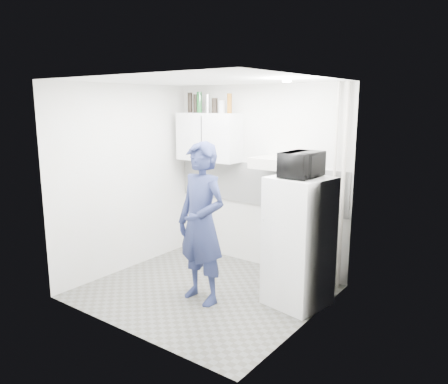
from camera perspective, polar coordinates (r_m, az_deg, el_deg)
The scene contains 24 objects.
floor at distance 5.68m, azimuth -2.70°, elevation -12.83°, with size 2.80×2.80×0.00m, color #585855.
ceiling at distance 5.18m, azimuth -2.97°, elevation 14.39°, with size 2.80×2.80×0.00m, color white.
wall_back at distance 6.27m, azimuth 4.44°, elevation 1.95°, with size 2.80×2.80×0.00m, color beige.
wall_left at distance 6.25m, azimuth -12.81°, elevation 1.65°, with size 2.60×2.60×0.00m, color beige.
wall_right at distance 4.54m, azimuth 10.98°, elevation -1.94°, with size 2.60×2.60×0.00m, color beige.
person at distance 5.13m, azimuth -2.96°, elevation -4.13°, with size 0.70×0.46×1.91m, color navy.
stove at distance 5.98m, azimuth 8.31°, elevation -7.87°, with size 0.46×0.46×0.73m, color beige.
fridge at distance 5.17m, azimuth 9.75°, elevation -6.44°, with size 0.63×0.63×1.52m, color white.
stove_top at distance 5.87m, azimuth 8.42°, elevation -4.36°, with size 0.44×0.44×0.03m, color black.
saucepan at distance 5.90m, azimuth 8.41°, elevation -3.60°, with size 0.19×0.19×0.10m, color silver.
microwave at distance 4.96m, azimuth 10.11°, elevation 3.55°, with size 0.35×0.52×0.29m, color black.
bottle_a at distance 6.71m, azimuth -4.46°, elevation 11.56°, with size 0.07×0.07×0.30m, color black.
bottle_b at distance 6.64m, azimuth -3.71°, elevation 11.45°, with size 0.07×0.07×0.27m, color black.
bottle_c at distance 6.59m, azimuth -3.23°, elevation 11.61°, with size 0.07×0.07×0.31m, color #144C1E.
bottle_d at distance 6.50m, azimuth -2.17°, elevation 11.44°, with size 0.06×0.06×0.26m, color silver.
canister_a at distance 6.41m, azimuth -1.22°, elevation 11.23°, with size 0.09×0.09×0.21m, color black.
canister_b at distance 6.33m, azimuth -0.28°, elevation 11.07°, with size 0.09×0.09×0.18m, color #B2B7BC.
bottle_e at distance 6.25m, azimuth 0.72°, elevation 11.50°, with size 0.07×0.07×0.28m, color brown.
upper_cabinet at distance 6.50m, azimuth -1.96°, elevation 7.19°, with size 1.00×0.35×0.70m, color white.
range_hood at distance 5.79m, azimuth 6.93°, elevation 3.80°, with size 0.60×0.50×0.14m, color beige.
backsplash at distance 6.28m, azimuth 4.35°, elevation 1.03°, with size 2.74×0.03×0.60m, color white.
pipe_a at distance 5.63m, azimuth 15.26°, elevation 0.46°, with size 0.05×0.05×2.60m, color beige.
pipe_b at distance 5.67m, azimuth 14.13°, elevation 0.60°, with size 0.04×0.04×2.60m, color beige.
ceiling_spot_fixture at distance 4.78m, azimuth 8.20°, elevation 14.17°, with size 0.10×0.10×0.02m, color white.
Camera 1 is at (3.29, -3.99, 2.34)m, focal length 35.00 mm.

